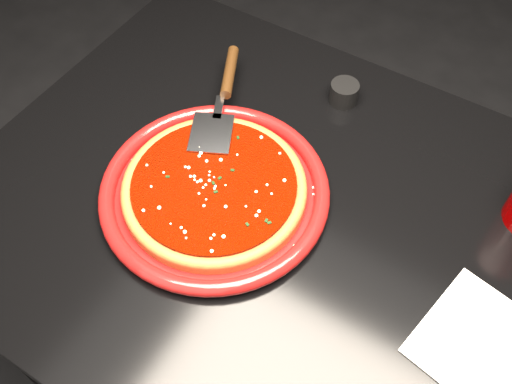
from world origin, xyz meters
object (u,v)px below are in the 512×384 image
plate (215,191)px  pizza_server (222,99)px  table (309,330)px  ramekin (344,93)px

plate → pizza_server: (-0.09, 0.15, 0.03)m
plate → table: bearing=8.2°
table → plate: plate is taller
table → plate: (-0.19, -0.03, 0.39)m
table → pizza_server: pizza_server is taller
table → plate: size_ratio=3.22×
pizza_server → ramekin: (0.17, 0.15, -0.03)m
plate → pizza_server: 0.18m
plate → ramekin: (0.08, 0.30, 0.01)m
table → plate: bearing=-171.8°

